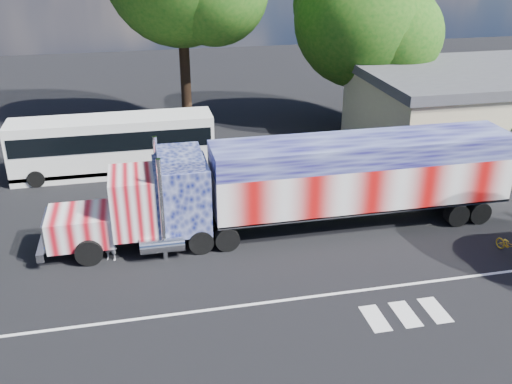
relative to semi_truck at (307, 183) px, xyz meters
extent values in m
plane|color=black|center=(-2.28, -2.46, -2.40)|extent=(100.00, 100.00, 0.00)
cube|color=silver|center=(-2.28, -5.46, -2.39)|extent=(30.00, 0.15, 0.01)
cube|color=silver|center=(0.52, -7.26, -2.39)|extent=(0.70, 1.60, 0.01)
cube|color=silver|center=(1.72, -7.26, -2.39)|extent=(0.70, 1.60, 0.01)
cube|color=silver|center=(2.92, -7.26, -2.39)|extent=(0.70, 1.60, 0.01)
cube|color=black|center=(-6.82, 0.00, -1.65)|extent=(9.52, 1.06, 0.32)
cube|color=#D47D84|center=(-10.20, 0.00, -1.13)|extent=(2.75, 2.33, 1.37)
cube|color=silver|center=(-11.63, 0.00, -1.13)|extent=(0.13, 2.01, 1.23)
cube|color=silver|center=(-11.84, 0.00, -1.81)|extent=(0.32, 2.64, 0.38)
cube|color=#D47D84|center=(-7.87, 0.00, -0.17)|extent=(1.90, 2.64, 2.64)
cube|color=black|center=(-8.77, 0.00, 0.30)|extent=(0.06, 2.22, 0.95)
cube|color=#49518A|center=(-5.76, 0.00, -0.07)|extent=(2.33, 2.64, 3.07)
cube|color=#49518A|center=(-5.76, 0.00, 1.68)|extent=(1.90, 2.54, 0.53)
cylinder|color=silver|center=(-6.71, 1.40, -0.07)|extent=(0.21, 0.21, 4.65)
cylinder|color=silver|center=(-6.71, -1.40, -0.07)|extent=(0.21, 0.21, 4.65)
cylinder|color=silver|center=(-6.82, 1.37, -1.71)|extent=(1.90, 0.70, 0.70)
cylinder|color=silver|center=(-6.82, -1.37, -1.71)|extent=(1.90, 0.70, 0.70)
cylinder|color=black|center=(-9.88, -1.16, -1.81)|extent=(1.16, 0.37, 1.16)
cylinder|color=black|center=(-9.88, 1.16, -1.81)|extent=(1.16, 0.37, 1.16)
cylinder|color=black|center=(-5.12, -1.11, -1.85)|extent=(1.10, 0.58, 1.10)
cylinder|color=black|center=(-5.12, 1.11, -1.85)|extent=(1.10, 0.58, 1.10)
cylinder|color=black|center=(-3.96, -1.11, -1.85)|extent=(1.10, 0.58, 1.10)
cylinder|color=black|center=(-3.96, 1.11, -1.85)|extent=(1.10, 0.58, 1.10)
cube|color=black|center=(2.70, 0.00, -1.39)|extent=(13.75, 1.16, 0.32)
cube|color=#E07E7E|center=(2.70, 0.00, -0.17)|extent=(14.17, 2.75, 2.12)
cube|color=#4D4F98|center=(2.70, 0.00, 1.41)|extent=(14.17, 2.75, 1.06)
cube|color=silver|center=(2.70, 0.00, -1.23)|extent=(14.17, 2.75, 0.13)
cube|color=silver|center=(9.81, 0.00, 0.35)|extent=(0.04, 2.64, 3.07)
cylinder|color=black|center=(7.25, -1.11, -1.85)|extent=(1.10, 0.58, 1.10)
cylinder|color=black|center=(7.25, 1.11, -1.85)|extent=(1.10, 0.58, 1.10)
cylinder|color=black|center=(8.41, -1.11, -1.85)|extent=(1.10, 0.58, 1.10)
cylinder|color=black|center=(8.41, 1.11, -1.85)|extent=(1.10, 0.58, 1.10)
cube|color=white|center=(-8.88, 9.08, -0.72)|extent=(11.46, 2.48, 3.34)
cube|color=black|center=(-8.88, 9.08, -0.10)|extent=(11.07, 2.54, 1.05)
cube|color=black|center=(-8.88, 9.08, -1.97)|extent=(11.46, 2.48, 0.24)
cube|color=black|center=(-14.61, 9.08, -0.58)|extent=(0.06, 2.20, 1.34)
cylinder|color=black|center=(-13.18, 7.88, -1.92)|extent=(0.95, 0.29, 0.95)
cylinder|color=black|center=(-13.18, 10.27, -1.92)|extent=(0.95, 0.29, 0.95)
cylinder|color=black|center=(-6.02, 7.88, -1.92)|extent=(0.95, 0.29, 0.95)
cylinder|color=black|center=(-6.02, 10.27, -1.92)|extent=(0.95, 0.29, 0.95)
cylinder|color=black|center=(-5.16, 7.88, -1.92)|extent=(0.95, 0.29, 0.95)
cylinder|color=black|center=(-5.16, 10.27, -1.92)|extent=(0.95, 0.29, 0.95)
cube|color=#1E5926|center=(9.72, 3.50, 0.00)|extent=(1.60, 0.08, 1.20)
imported|color=slate|center=(-9.01, -0.96, -1.53)|extent=(0.74, 0.61, 1.73)
imported|color=gold|center=(8.10, -4.14, -2.00)|extent=(0.78, 1.58, 0.79)
cylinder|color=black|center=(-3.91, 16.01, 1.92)|extent=(0.70, 0.70, 8.63)
cylinder|color=black|center=(8.26, 14.95, 0.59)|extent=(0.70, 0.70, 5.97)
sphere|color=#2B5C15|center=(8.26, 14.95, 5.07)|extent=(9.32, 9.32, 9.32)
sphere|color=#2B5C15|center=(10.12, 13.55, 4.22)|extent=(6.52, 6.52, 6.52)
sphere|color=#2B5C15|center=(6.86, 16.34, 5.93)|extent=(6.06, 6.06, 6.06)
camera|label=1|loc=(-7.37, -23.05, 10.51)|focal=40.00mm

